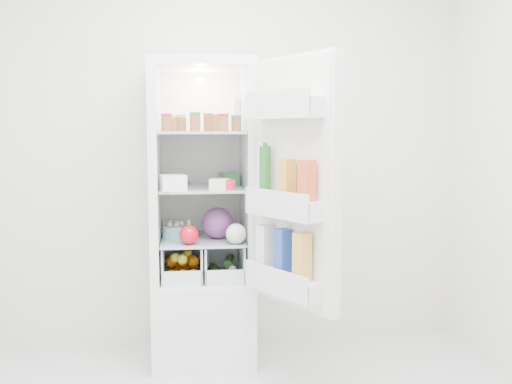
{
  "coord_description": "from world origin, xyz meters",
  "views": [
    {
      "loc": [
        -0.28,
        -2.23,
        1.38
      ],
      "look_at": [
        0.1,
        0.95,
        1.05
      ],
      "focal_mm": 40.0,
      "sensor_mm": 36.0,
      "label": 1
    }
  ],
  "objects": [
    {
      "name": "shelf_top",
      "position": [
        -0.2,
        1.19,
        1.38
      ],
      "size": [
        0.49,
        0.53,
        0.02
      ],
      "primitive_type": "cube",
      "color": "#9DB0B8",
      "rests_on": "refrigerator"
    },
    {
      "name": "tub_green",
      "position": [
        -0.03,
        1.3,
        1.1
      ],
      "size": [
        0.12,
        0.15,
        0.08
      ],
      "primitive_type": "cube",
      "rotation": [
        0.0,
        0.0,
        0.25
      ],
      "color": "#3F8A4A",
      "rests_on": "shelf_mid"
    },
    {
      "name": "veg_pile",
      "position": [
        -0.07,
        1.18,
        0.56
      ],
      "size": [
        0.16,
        0.3,
        0.1
      ],
      "color": "#1E4918",
      "rests_on": "refrigerator"
    },
    {
      "name": "bell_pepper",
      "position": [
        -0.28,
        0.99,
        0.8
      ],
      "size": [
        0.11,
        0.11,
        0.11
      ],
      "primitive_type": "sphere",
      "color": "red",
      "rests_on": "shelf_low"
    },
    {
      "name": "mushroom_bowl",
      "position": [
        -0.36,
        1.21,
        0.78
      ],
      "size": [
        0.2,
        0.2,
        0.07
      ],
      "primitive_type": "cylinder",
      "rotation": [
        0.0,
        0.0,
        0.41
      ],
      "color": "#98CEE2",
      "rests_on": "shelf_low"
    },
    {
      "name": "squeeze_bottle",
      "position": [
        0.01,
        1.21,
        1.49
      ],
      "size": [
        0.07,
        0.07,
        0.2
      ],
      "primitive_type": "cylinder",
      "rotation": [
        0.0,
        0.0,
        -0.33
      ],
      "color": "white",
      "rests_on": "shelf_top"
    },
    {
      "name": "shelf_mid",
      "position": [
        -0.2,
        1.19,
        1.05
      ],
      "size": [
        0.49,
        0.53,
        0.02
      ],
      "primitive_type": "cube",
      "color": "#9DB0B8",
      "rests_on": "refrigerator"
    },
    {
      "name": "condiment_jars",
      "position": [
        -0.21,
        1.13,
        1.43
      ],
      "size": [
        0.46,
        0.34,
        0.08
      ],
      "color": "#B21919",
      "rests_on": "shelf_top"
    },
    {
      "name": "red_cabbage",
      "position": [
        -0.11,
        1.15,
        0.84
      ],
      "size": [
        0.19,
        0.19,
        0.19
      ],
      "primitive_type": "sphere",
      "color": "#60215B",
      "rests_on": "shelf_low"
    },
    {
      "name": "crisper_left",
      "position": [
        -0.32,
        1.19,
        0.61
      ],
      "size": [
        0.23,
        0.46,
        0.22
      ],
      "primitive_type": null,
      "color": "silver",
      "rests_on": "refrigerator"
    },
    {
      "name": "shelf_low",
      "position": [
        -0.2,
        1.19,
        0.74
      ],
      "size": [
        0.49,
        0.53,
        0.01
      ],
      "primitive_type": "cube",
      "color": "#9DB0B8",
      "rests_on": "refrigerator"
    },
    {
      "name": "refrigerator",
      "position": [
        -0.2,
        1.25,
        0.67
      ],
      "size": [
        0.6,
        0.6,
        1.8
      ],
      "color": "silver",
      "rests_on": "ground"
    },
    {
      "name": "crisper_right",
      "position": [
        -0.08,
        1.19,
        0.61
      ],
      "size": [
        0.23,
        0.46,
        0.22
      ],
      "primitive_type": null,
      "color": "silver",
      "rests_on": "refrigerator"
    },
    {
      "name": "salad_bag",
      "position": [
        -0.02,
        0.97,
        0.81
      ],
      "size": [
        0.12,
        0.12,
        0.12
      ],
      "primitive_type": "sphere",
      "color": "beige",
      "rests_on": "shelf_low"
    },
    {
      "name": "room_walls",
      "position": [
        0.0,
        0.0,
        1.59
      ],
      "size": [
        3.02,
        3.02,
        2.61
      ],
      "color": "silver",
      "rests_on": "ground"
    },
    {
      "name": "tub_white",
      "position": [
        -0.37,
        0.99,
        1.1
      ],
      "size": [
        0.17,
        0.17,
        0.09
      ],
      "primitive_type": "cube",
      "rotation": [
        0.0,
        0.0,
        0.24
      ],
      "color": "white",
      "rests_on": "shelf_mid"
    },
    {
      "name": "tin_red",
      "position": [
        -0.06,
        0.99,
        1.09
      ],
      "size": [
        0.1,
        0.1,
        0.06
      ],
      "primitive_type": "cylinder",
      "rotation": [
        0.0,
        0.0,
        -0.19
      ],
      "color": "red",
      "rests_on": "shelf_mid"
    },
    {
      "name": "citrus_pile",
      "position": [
        -0.32,
        1.17,
        0.58
      ],
      "size": [
        0.2,
        0.31,
        0.16
      ],
      "color": "orange",
      "rests_on": "refrigerator"
    },
    {
      "name": "fridge_door",
      "position": [
        0.25,
        0.65,
        1.09
      ],
      "size": [
        0.42,
        0.56,
        1.3
      ],
      "rotation": [
        0.0,
        0.0,
        2.09
      ],
      "color": "silver",
      "rests_on": "refrigerator"
    },
    {
      "name": "tub_cream",
      "position": [
        -0.1,
        1.01,
        1.09
      ],
      "size": [
        0.13,
        0.13,
        0.06
      ],
      "primitive_type": "cube",
      "rotation": [
        0.0,
        0.0,
        -0.24
      ],
      "color": "silver",
      "rests_on": "shelf_mid"
    },
    {
      "name": "foil_tray",
      "position": [
        -0.36,
        1.21,
        1.08
      ],
      "size": [
        0.17,
        0.15,
        0.04
      ],
      "primitive_type": "cube",
      "rotation": [
        0.0,
        0.0,
        -0.36
      ],
      "color": "silver",
      "rests_on": "shelf_mid"
    }
  ]
}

